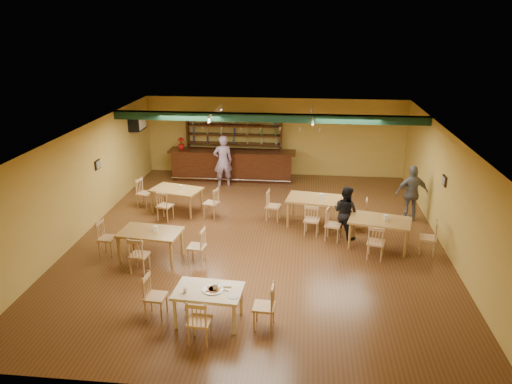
# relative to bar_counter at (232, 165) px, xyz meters

# --- Properties ---
(floor) EXTENTS (12.00, 12.00, 0.00)m
(floor) POSITION_rel_bar_counter_xyz_m (1.54, -5.15, -0.56)
(floor) COLOR #513317
(floor) RESTS_ON ground
(ceiling_beam) EXTENTS (10.00, 0.30, 0.25)m
(ceiling_beam) POSITION_rel_bar_counter_xyz_m (1.54, -2.35, 2.31)
(ceiling_beam) COLOR black
(ceiling_beam) RESTS_ON ceiling
(track_rail_left) EXTENTS (0.05, 2.50, 0.05)m
(track_rail_left) POSITION_rel_bar_counter_xyz_m (-0.26, -1.75, 2.38)
(track_rail_left) COLOR white
(track_rail_left) RESTS_ON ceiling
(track_rail_right) EXTENTS (0.05, 2.50, 0.05)m
(track_rail_right) POSITION_rel_bar_counter_xyz_m (2.94, -1.75, 2.38)
(track_rail_right) COLOR white
(track_rail_right) RESTS_ON ceiling
(ac_unit) EXTENTS (0.34, 0.70, 0.48)m
(ac_unit) POSITION_rel_bar_counter_xyz_m (-3.26, -0.95, 1.79)
(ac_unit) COLOR white
(ac_unit) RESTS_ON wall_left
(picture_left) EXTENTS (0.04, 0.34, 0.28)m
(picture_left) POSITION_rel_bar_counter_xyz_m (-3.43, -4.15, 1.14)
(picture_left) COLOR black
(picture_left) RESTS_ON wall_left
(picture_right) EXTENTS (0.04, 0.34, 0.28)m
(picture_right) POSITION_rel_bar_counter_xyz_m (6.51, -4.65, 1.14)
(picture_right) COLOR black
(picture_right) RESTS_ON wall_right
(bar_counter) EXTENTS (4.79, 0.85, 1.13)m
(bar_counter) POSITION_rel_bar_counter_xyz_m (0.00, 0.00, 0.00)
(bar_counter) COLOR black
(bar_counter) RESTS_ON ground
(back_bar_hutch) EXTENTS (3.71, 0.40, 2.28)m
(back_bar_hutch) POSITION_rel_bar_counter_xyz_m (0.00, 0.63, 0.57)
(back_bar_hutch) COLOR black
(back_bar_hutch) RESTS_ON ground
(poinsettia) EXTENTS (0.33, 0.33, 0.45)m
(poinsettia) POSITION_rel_bar_counter_xyz_m (-1.95, 0.00, 0.79)
(poinsettia) COLOR #AF1110
(poinsettia) RESTS_ON bar_counter
(dining_table_a) EXTENTS (1.72, 1.29, 0.77)m
(dining_table_a) POSITION_rel_bar_counter_xyz_m (-1.25, -3.45, -0.18)
(dining_table_a) COLOR #A5763A
(dining_table_a) RESTS_ON ground
(dining_table_b) EXTENTS (1.81, 1.24, 0.84)m
(dining_table_b) POSITION_rel_bar_counter_xyz_m (3.12, -4.02, -0.15)
(dining_table_b) COLOR #A5763A
(dining_table_b) RESTS_ON ground
(dining_table_c) EXTENTS (1.62, 1.07, 0.77)m
(dining_table_c) POSITION_rel_bar_counter_xyz_m (-1.07, -6.68, -0.18)
(dining_table_c) COLOR #A5763A
(dining_table_c) RESTS_ON ground
(dining_table_d) EXTENTS (1.77, 1.30, 0.79)m
(dining_table_d) POSITION_rel_bar_counter_xyz_m (4.80, -5.36, -0.17)
(dining_table_d) COLOR #A5763A
(dining_table_d) RESTS_ON ground
(near_table) EXTENTS (1.40, 0.95, 0.72)m
(near_table) POSITION_rel_bar_counter_xyz_m (0.92, -9.21, -0.20)
(near_table) COLOR beige
(near_table) RESTS_ON ground
(pizza_tray) EXTENTS (0.43, 0.43, 0.01)m
(pizza_tray) POSITION_rel_bar_counter_xyz_m (1.02, -9.21, 0.17)
(pizza_tray) COLOR silver
(pizza_tray) RESTS_ON near_table
(parmesan_shaker) EXTENTS (0.08, 0.08, 0.11)m
(parmesan_shaker) POSITION_rel_bar_counter_xyz_m (0.49, -9.36, 0.21)
(parmesan_shaker) COLOR #EAE5C6
(parmesan_shaker) RESTS_ON near_table
(napkin_stack) EXTENTS (0.21, 0.16, 0.03)m
(napkin_stack) POSITION_rel_bar_counter_xyz_m (1.26, -9.02, 0.17)
(napkin_stack) COLOR white
(napkin_stack) RESTS_ON near_table
(pizza_server) EXTENTS (0.33, 0.21, 0.00)m
(pizza_server) POSITION_rel_bar_counter_xyz_m (1.16, -9.16, 0.18)
(pizza_server) COLOR silver
(pizza_server) RESTS_ON pizza_tray
(side_plate) EXTENTS (0.23, 0.23, 0.01)m
(side_plate) POSITION_rel_bar_counter_xyz_m (1.45, -9.41, 0.17)
(side_plate) COLOR white
(side_plate) RESTS_ON near_table
(patron_bar) EXTENTS (0.80, 0.65, 1.90)m
(patron_bar) POSITION_rel_bar_counter_xyz_m (-0.21, -0.83, 0.39)
(patron_bar) COLOR #7C479A
(patron_bar) RESTS_ON ground
(patron_right_a) EXTENTS (0.92, 0.89, 1.50)m
(patron_right_a) POSITION_rel_bar_counter_xyz_m (3.92, -4.82, 0.18)
(patron_right_a) COLOR black
(patron_right_a) RESTS_ON ground
(patron_right_b) EXTENTS (1.06, 0.57, 1.72)m
(patron_right_b) POSITION_rel_bar_counter_xyz_m (6.00, -3.36, 0.29)
(patron_right_b) COLOR slate
(patron_right_b) RESTS_ON ground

